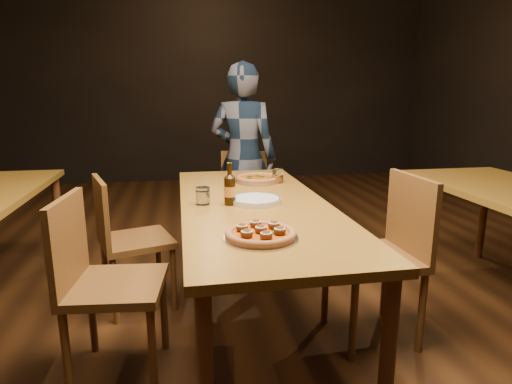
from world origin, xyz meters
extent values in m
plane|color=black|center=(0.00, 0.00, 0.00)|extent=(9.00, 9.00, 0.00)
plane|color=black|center=(0.00, 4.50, 1.50)|extent=(7.00, 0.00, 7.00)
cube|color=brown|center=(0.00, 0.00, 0.73)|extent=(0.80, 2.00, 0.04)
cylinder|color=#5A3119|center=(-0.34, -0.94, 0.35)|extent=(0.06, 0.06, 0.71)
cylinder|color=#5A3119|center=(-0.34, 0.94, 0.35)|extent=(0.06, 0.06, 0.71)
cylinder|color=#5A3119|center=(0.34, -0.94, 0.35)|extent=(0.06, 0.06, 0.71)
cylinder|color=#5A3119|center=(0.34, 0.94, 0.35)|extent=(0.06, 0.06, 0.71)
cylinder|color=#5A3119|center=(-1.36, 1.24, 0.35)|extent=(0.06, 0.06, 0.71)
cylinder|color=#5A3119|center=(1.36, 0.74, 0.35)|extent=(0.06, 0.06, 0.71)
cylinder|color=#5A3119|center=(2.04, 0.74, 0.35)|extent=(0.06, 0.06, 0.71)
cylinder|color=#B7B7BF|center=(-0.08, -0.60, 0.75)|extent=(0.31, 0.31, 0.01)
cylinder|color=#AA6B47|center=(-0.08, -0.60, 0.76)|extent=(0.29, 0.29, 0.02)
torus|color=#AA6B47|center=(-0.08, -0.60, 0.77)|extent=(0.30, 0.30, 0.03)
cylinder|color=#9C3109|center=(-0.08, -0.60, 0.77)|extent=(0.23, 0.23, 0.00)
cylinder|color=#B7B7BF|center=(0.12, 0.56, 0.75)|extent=(0.31, 0.31, 0.01)
cylinder|color=#AA6B47|center=(0.12, 0.56, 0.77)|extent=(0.29, 0.29, 0.02)
torus|color=#AA6B47|center=(0.12, 0.56, 0.77)|extent=(0.29, 0.29, 0.03)
cylinder|color=#9C3109|center=(0.12, 0.56, 0.78)|extent=(0.22, 0.22, 0.00)
cylinder|color=white|center=(0.01, -0.01, 0.76)|extent=(0.28, 0.28, 0.03)
cylinder|color=black|center=(-0.14, -0.03, 0.82)|extent=(0.06, 0.06, 0.15)
cylinder|color=black|center=(-0.14, -0.03, 0.94)|extent=(0.02, 0.02, 0.07)
cylinder|color=orange|center=(-0.14, -0.03, 0.82)|extent=(0.06, 0.06, 0.06)
cylinder|color=white|center=(-0.28, 0.01, 0.80)|extent=(0.08, 0.08, 0.09)
cylinder|color=#AA5913|center=(0.25, 0.49, 0.80)|extent=(0.07, 0.07, 0.09)
imported|color=black|center=(0.14, 1.35, 0.80)|extent=(0.69, 0.58, 1.59)
camera|label=1|loc=(-0.40, -2.25, 1.34)|focal=30.00mm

